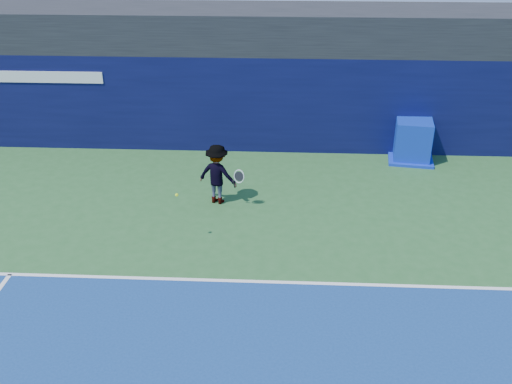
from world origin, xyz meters
TOP-DOWN VIEW (x-y plane):
  - baseline at (0.00, 3.00)m, footprint 24.00×0.10m
  - stadium_band at (0.00, 11.50)m, footprint 36.00×3.00m
  - back_wall_assembly at (-0.00, 10.50)m, footprint 36.00×1.03m
  - equipment_cart at (4.74, 9.65)m, footprint 1.49×1.49m
  - tennis_player at (-0.90, 6.55)m, footprint 1.33×0.90m
  - tennis_ball at (-1.59, 4.51)m, footprint 0.08×0.08m

SIDE VIEW (x-z plane):
  - baseline at x=0.00m, z-range 0.01..0.01m
  - equipment_cart at x=4.74m, z-range -0.06..1.22m
  - tennis_player at x=-0.90m, z-range 0.00..1.61m
  - tennis_ball at x=-1.59m, z-range 1.20..1.27m
  - back_wall_assembly at x=0.00m, z-range 0.00..3.00m
  - stadium_band at x=0.00m, z-range 3.00..4.20m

